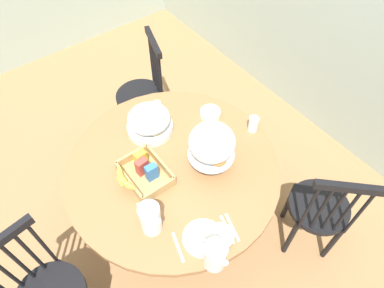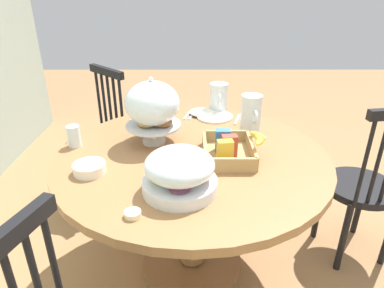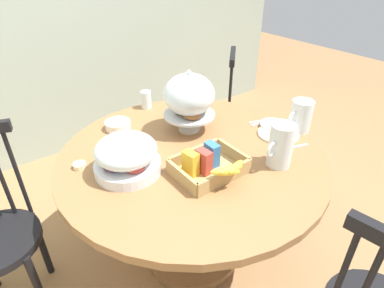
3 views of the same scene
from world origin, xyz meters
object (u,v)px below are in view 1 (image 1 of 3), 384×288
fruit_platter_covered (149,121)px  cereal_bowl (210,113)px  orange_juice_pitcher (215,256)px  milk_pitcher (150,219)px  drinking_glass (253,124)px  china_plate_small (220,236)px  windsor_chair_near_window (143,95)px  windsor_chair_facing_door (319,210)px  cereal_basket (143,172)px  dining_table (174,182)px  butter_dish (157,104)px  china_plate_large (203,238)px  pastry_stand_with_dome (212,144)px

fruit_platter_covered → cereal_bowl: bearing=70.6°
cereal_bowl → orange_juice_pitcher: bearing=-37.9°
milk_pitcher → drinking_glass: bearing=101.4°
fruit_platter_covered → cereal_bowl: 0.43m
orange_juice_pitcher → china_plate_small: 0.15m
windsor_chair_near_window → cereal_bowl: 0.80m
windsor_chair_facing_door → cereal_basket: windsor_chair_facing_door is taller
dining_table → cereal_basket: 0.30m
orange_juice_pitcher → butter_dish: 1.17m
dining_table → china_plate_large: (0.48, -0.14, 0.20)m
china_plate_large → milk_pitcher: bearing=-140.2°
windsor_chair_near_window → cereal_bowl: windsor_chair_near_window is taller
china_plate_small → dining_table: bearing=173.2°
windsor_chair_near_window → fruit_platter_covered: size_ratio=3.25×
china_plate_large → drinking_glass: (-0.40, 0.73, 0.05)m
fruit_platter_covered → milk_pitcher: milk_pitcher is taller
cereal_bowl → windsor_chair_near_window: bearing=-169.9°
orange_juice_pitcher → china_plate_large: orange_juice_pitcher is taller
windsor_chair_facing_door → butter_dish: 1.30m
orange_juice_pitcher → fruit_platter_covered: bearing=166.6°
windsor_chair_near_window → butter_dish: size_ratio=16.25×
windsor_chair_near_window → milk_pitcher: 1.39m
milk_pitcher → cereal_bowl: bearing=120.3°
orange_juice_pitcher → drinking_glass: 0.93m
milk_pitcher → china_plate_small: (0.26, 0.26, -0.08)m
windsor_chair_facing_door → pastry_stand_with_dome: (-0.56, -0.47, 0.49)m
dining_table → pastry_stand_with_dome: pastry_stand_with_dome is taller
windsor_chair_facing_door → fruit_platter_covered: (-1.02, -0.62, 0.37)m
orange_juice_pitcher → butter_dish: orange_juice_pitcher is taller
milk_pitcher → china_plate_large: milk_pitcher is taller
orange_juice_pitcher → cereal_bowl: size_ratio=1.41×
cereal_basket → china_plate_large: (0.52, 0.04, -0.04)m
fruit_platter_covered → butter_dish: bearing=135.9°
windsor_chair_facing_door → butter_dish: size_ratio=16.25×
windsor_chair_facing_door → orange_juice_pitcher: (-0.08, -0.84, 0.37)m
orange_juice_pitcher → cereal_basket: size_ratio=0.62×
china_plate_large → pastry_stand_with_dome: bearing=136.4°
pastry_stand_with_dome → butter_dish: pastry_stand_with_dome is taller
milk_pitcher → china_plate_small: bearing=44.2°
milk_pitcher → cereal_basket: 0.34m
orange_juice_pitcher → china_plate_small: (-0.08, 0.11, -0.06)m
milk_pitcher → drinking_glass: 0.93m
windsor_chair_near_window → butter_dish: (0.41, -0.11, 0.30)m
orange_juice_pitcher → milk_pitcher: milk_pitcher is taller
windsor_chair_near_window → windsor_chair_facing_door: (1.60, 0.35, 0.00)m
dining_table → fruit_platter_covered: (-0.32, 0.05, 0.28)m
windsor_chair_near_window → china_plate_small: windsor_chair_near_window is taller
cereal_basket → butter_dish: size_ratio=5.27×
china_plate_large → orange_juice_pitcher: bearing=-14.5°
china_plate_large → butter_dish: (-0.97, 0.35, 0.01)m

